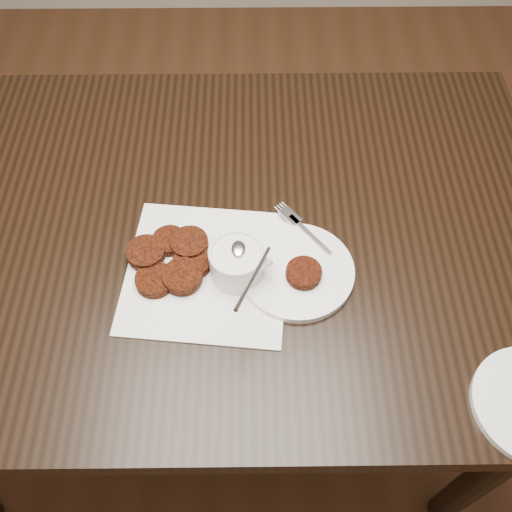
{
  "coord_description": "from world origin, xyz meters",
  "views": [
    {
      "loc": [
        0.05,
        -0.47,
        1.56
      ],
      "look_at": [
        0.05,
        0.05,
        0.8
      ],
      "focal_mm": 40.23,
      "sensor_mm": 36.0,
      "label": 1
    }
  ],
  "objects_px": {
    "sauce_ramekin": "(236,251)",
    "table": "(211,324)",
    "napkin": "(207,271)",
    "plate_with_patty": "(297,269)"
  },
  "relations": [
    {
      "from": "table",
      "to": "napkin",
      "type": "xyz_separation_m",
      "value": [
        0.02,
        -0.1,
        0.38
      ]
    },
    {
      "from": "napkin",
      "to": "plate_with_patty",
      "type": "relative_size",
      "value": 1.4
    },
    {
      "from": "napkin",
      "to": "sauce_ramekin",
      "type": "height_order",
      "value": "sauce_ramekin"
    },
    {
      "from": "napkin",
      "to": "plate_with_patty",
      "type": "xyz_separation_m",
      "value": [
        0.15,
        -0.0,
        0.01
      ]
    },
    {
      "from": "sauce_ramekin",
      "to": "plate_with_patty",
      "type": "relative_size",
      "value": 0.65
    },
    {
      "from": "napkin",
      "to": "sauce_ramekin",
      "type": "xyz_separation_m",
      "value": [
        0.05,
        -0.0,
        0.06
      ]
    },
    {
      "from": "napkin",
      "to": "sauce_ramekin",
      "type": "relative_size",
      "value": 2.15
    },
    {
      "from": "sauce_ramekin",
      "to": "table",
      "type": "bearing_deg",
      "value": 125.04
    },
    {
      "from": "sauce_ramekin",
      "to": "napkin",
      "type": "bearing_deg",
      "value": 174.79
    },
    {
      "from": "napkin",
      "to": "plate_with_patty",
      "type": "bearing_deg",
      "value": -1.73
    }
  ]
}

